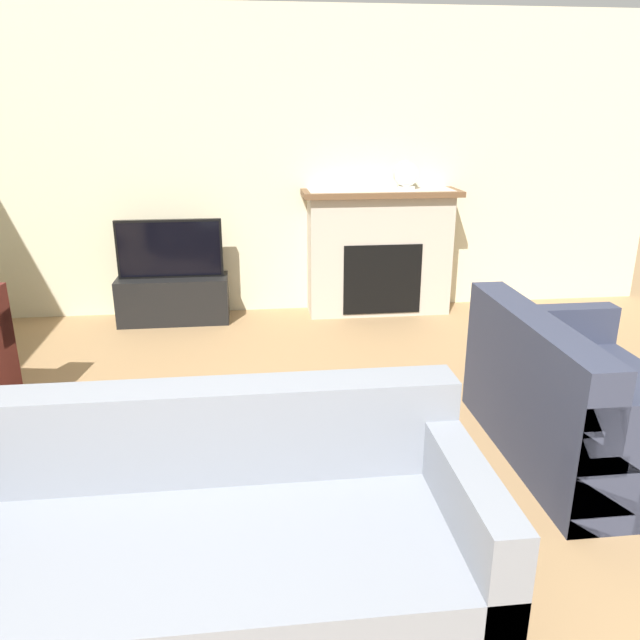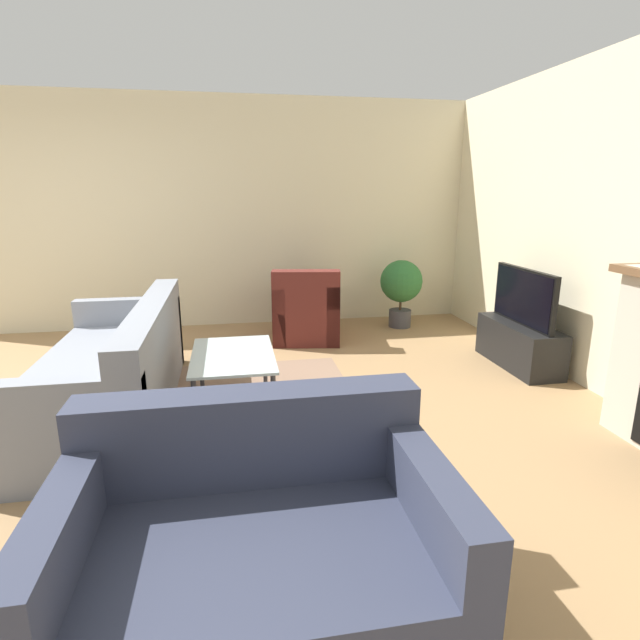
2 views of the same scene
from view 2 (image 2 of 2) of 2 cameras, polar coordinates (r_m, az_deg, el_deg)
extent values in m
cube|color=beige|center=(4.66, 29.66, 9.29)|extent=(8.18, 0.06, 2.70)
cube|color=beige|center=(6.25, -4.77, 11.99)|extent=(0.06, 7.66, 2.70)
cube|color=#896B56|center=(3.95, -8.69, -9.93)|extent=(2.11, 1.81, 0.00)
cube|color=black|center=(5.10, 21.81, -2.65)|extent=(0.98, 0.37, 0.42)
cube|color=black|center=(4.99, 22.31, 2.48)|extent=(0.92, 0.05, 0.52)
cube|color=black|center=(4.98, 22.05, 2.47)|extent=(0.88, 0.01, 0.48)
cube|color=gray|center=(4.09, -23.27, -6.94)|extent=(2.22, 0.93, 0.42)
cube|color=gray|center=(3.90, -18.65, -1.20)|extent=(2.22, 0.20, 0.40)
cube|color=gray|center=(5.02, -20.88, -1.38)|extent=(0.14, 0.93, 0.66)
cube|color=gray|center=(3.13, -27.65, -11.74)|extent=(0.14, 0.93, 0.66)
cube|color=#33384C|center=(2.12, -7.03, -27.56)|extent=(0.94, 1.43, 0.42)
cube|color=#33384C|center=(2.19, -7.96, -12.97)|extent=(0.20, 1.43, 0.40)
cube|color=#33384C|center=(2.13, -26.62, -24.85)|extent=(0.94, 0.14, 0.66)
cube|color=#33384C|center=(2.16, 11.74, -22.82)|extent=(0.94, 0.14, 0.66)
cube|color=#5B231E|center=(5.67, -1.55, 0.09)|extent=(0.97, 0.84, 0.42)
cube|color=#5B231E|center=(5.25, -1.61, 3.51)|extent=(0.31, 0.74, 0.40)
cube|color=#5B231E|center=(5.64, 1.35, 1.28)|extent=(0.88, 0.28, 0.66)
cube|color=#5B231E|center=(5.65, -4.47, 1.25)|extent=(0.88, 0.28, 0.66)
cylinder|color=#333338|center=(4.26, -13.41, -5.21)|extent=(0.04, 0.04, 0.43)
cylinder|color=#333338|center=(3.49, -14.08, -9.78)|extent=(0.04, 0.04, 0.43)
cylinder|color=#333338|center=(4.26, -6.31, -4.90)|extent=(0.04, 0.04, 0.43)
cylinder|color=#333338|center=(3.49, -5.32, -9.39)|extent=(0.04, 0.04, 0.43)
cube|color=silver|center=(3.79, -9.93, -3.96)|extent=(0.91, 0.61, 0.02)
cylinder|color=#47474C|center=(6.21, 9.10, 0.21)|extent=(0.27, 0.27, 0.21)
cylinder|color=#4C3823|center=(6.17, 9.17, 1.85)|extent=(0.03, 0.03, 0.15)
sphere|color=#2D6B33|center=(6.12, 9.28, 4.40)|extent=(0.51, 0.51, 0.51)
camera|label=1|loc=(4.47, -51.57, 12.12)|focal=35.00mm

